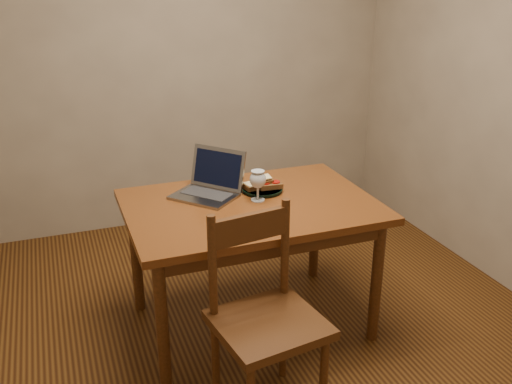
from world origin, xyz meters
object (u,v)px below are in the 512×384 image
object	(u,v)px
plate	(262,190)
milk_glass	(258,186)
chair	(266,310)
table	(251,218)
laptop	(211,183)

from	to	relation	value
plate	milk_glass	world-z (taller)	milk_glass
chair	plate	distance (m)	0.86
chair	plate	xyz separation A→B (m)	(0.28, 0.78, 0.23)
table	plate	bearing A→B (deg)	48.84
plate	milk_glass	distance (m)	0.15
laptop	table	bearing A→B (deg)	-2.51
table	chair	bearing A→B (deg)	-104.30
table	laptop	world-z (taller)	laptop
plate	laptop	xyz separation A→B (m)	(-0.28, 0.07, 0.05)
chair	plate	bearing A→B (deg)	61.68
chair	laptop	bearing A→B (deg)	81.14
table	plate	world-z (taller)	plate
plate	laptop	bearing A→B (deg)	166.50
laptop	chair	bearing A→B (deg)	-41.29
chair	plate	size ratio (longest dim) A/B	2.22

